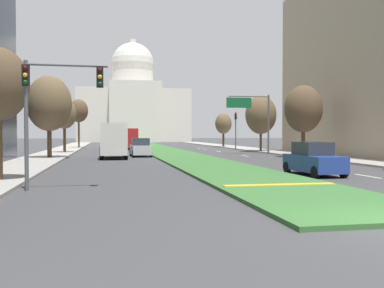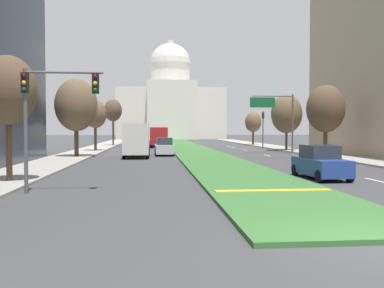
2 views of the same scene
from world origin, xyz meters
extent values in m
plane|color=#3D3D3F|center=(0.00, 56.01, 0.00)|extent=(260.00, 260.00, 0.00)
cube|color=#386B33|center=(0.00, 50.41, 0.07)|extent=(5.35, 100.81, 0.14)
cube|color=gold|center=(0.00, 7.64, 0.16)|extent=(4.81, 0.50, 0.04)
cube|color=silver|center=(6.69, 11.64, 0.00)|extent=(0.16, 2.40, 0.01)
cube|color=silver|center=(6.69, 21.15, 0.00)|extent=(0.16, 2.40, 0.01)
cube|color=silver|center=(6.69, 32.68, 0.00)|extent=(0.16, 2.40, 0.01)
cube|color=silver|center=(6.69, 43.31, 0.00)|extent=(0.16, 2.40, 0.01)
cube|color=silver|center=(6.69, 51.23, 0.00)|extent=(0.16, 2.40, 0.01)
cube|color=silver|center=(6.69, 55.24, 0.00)|extent=(0.16, 2.40, 0.01)
cube|color=#9E9991|center=(-12.70, 44.81, 0.07)|extent=(4.00, 100.81, 0.15)
cube|color=#9E9991|center=(12.70, 44.81, 0.07)|extent=(4.00, 100.81, 0.15)
cube|color=silver|center=(0.00, 112.01, 6.99)|extent=(29.53, 19.11, 13.99)
cube|color=silver|center=(0.00, 100.46, 7.69)|extent=(12.99, 4.00, 15.39)
cylinder|color=silver|center=(0.00, 112.01, 16.67)|extent=(11.23, 11.23, 5.36)
sphere|color=silver|center=(0.00, 112.01, 21.40)|extent=(11.70, 11.70, 11.70)
cylinder|color=silver|center=(0.00, 112.01, 26.67)|extent=(1.80, 1.80, 3.00)
cylinder|color=#515456|center=(-10.20, 8.88, 2.60)|extent=(0.16, 0.16, 5.20)
cube|color=black|center=(-10.20, 8.88, 4.60)|extent=(0.28, 0.24, 0.84)
sphere|color=#510F0F|center=(-10.20, 8.74, 4.88)|extent=(0.18, 0.18, 0.18)
sphere|color=#F2A51E|center=(-10.20, 8.74, 4.60)|extent=(0.18, 0.18, 0.18)
sphere|color=#0F4219|center=(-10.20, 8.74, 4.32)|extent=(0.18, 0.18, 0.18)
cylinder|color=#515456|center=(-8.60, 8.88, 5.05)|extent=(3.20, 0.10, 0.10)
cube|color=black|center=(-7.32, 8.88, 4.60)|extent=(0.28, 0.24, 0.84)
sphere|color=#510F0F|center=(-7.32, 8.74, 4.88)|extent=(0.18, 0.18, 0.18)
sphere|color=#F2A51E|center=(-7.32, 8.74, 4.60)|extent=(0.18, 0.18, 0.18)
sphere|color=#0F4219|center=(-7.32, 8.74, 4.32)|extent=(0.18, 0.18, 0.18)
cylinder|color=#515456|center=(10.20, 47.62, 2.60)|extent=(0.16, 0.16, 5.20)
cube|color=black|center=(10.20, 47.62, 4.60)|extent=(0.28, 0.24, 0.84)
sphere|color=red|center=(10.20, 47.48, 4.88)|extent=(0.18, 0.18, 0.18)
sphere|color=#4C380F|center=(10.20, 47.48, 4.60)|extent=(0.18, 0.18, 0.18)
sphere|color=#0F4219|center=(10.20, 47.48, 4.32)|extent=(0.18, 0.18, 0.18)
cylinder|color=#515456|center=(10.40, 35.89, 3.25)|extent=(0.20, 0.20, 6.50)
cylinder|color=#515456|center=(8.13, 35.89, 6.30)|extent=(4.54, 0.12, 0.12)
cube|color=#146033|center=(6.99, 35.84, 5.60)|extent=(2.80, 0.08, 1.10)
cylinder|color=#4C3823|center=(-11.96, 12.17, 1.87)|extent=(0.28, 0.28, 3.74)
ellipsoid|color=brown|center=(-11.96, 12.17, 4.59)|extent=(2.73, 2.73, 3.41)
cylinder|color=#4C3823|center=(-12.07, 30.93, 1.86)|extent=(0.39, 0.39, 3.72)
ellipsoid|color=brown|center=(-12.07, 30.93, 4.95)|extent=(3.93, 3.93, 4.91)
cylinder|color=#4C3823|center=(11.34, 29.26, 1.75)|extent=(0.39, 0.39, 3.49)
ellipsoid|color=brown|center=(11.34, 29.26, 4.62)|extent=(3.59, 3.59, 4.49)
cylinder|color=#4C3823|center=(-11.77, 41.57, 1.82)|extent=(0.32, 0.32, 3.64)
ellipsoid|color=brown|center=(-11.77, 41.57, 4.47)|extent=(2.67, 2.67, 3.33)
cylinder|color=#4C3823|center=(11.32, 40.85, 1.69)|extent=(0.28, 0.28, 3.37)
ellipsoid|color=brown|center=(11.32, 40.85, 4.55)|extent=(3.76, 3.76, 4.70)
cylinder|color=#4C3823|center=(-11.21, 57.85, 2.39)|extent=(0.28, 0.28, 4.79)
ellipsoid|color=brown|center=(-11.21, 57.85, 5.66)|extent=(2.78, 2.78, 3.48)
cylinder|color=#4C3823|center=(11.54, 58.91, 1.52)|extent=(0.35, 0.35, 3.03)
ellipsoid|color=brown|center=(11.54, 58.91, 3.87)|extent=(2.69, 2.69, 3.36)
cube|color=navy|center=(4.12, 12.75, 0.66)|extent=(1.88, 4.27, 0.88)
cube|color=#282D38|center=(4.11, 12.92, 1.46)|extent=(1.61, 2.07, 0.72)
cylinder|color=black|center=(4.96, 11.11, 0.32)|extent=(0.24, 0.65, 0.64)
cylinder|color=black|center=(3.36, 11.07, 0.32)|extent=(0.24, 0.65, 0.64)
cylinder|color=black|center=(4.88, 14.44, 0.32)|extent=(0.24, 0.65, 0.64)
cylinder|color=black|center=(3.27, 14.40, 0.32)|extent=(0.24, 0.65, 0.64)
cube|color=#BCBCC1|center=(-3.82, 33.58, 0.66)|extent=(1.88, 4.30, 0.88)
cube|color=#282D38|center=(-3.81, 33.41, 1.46)|extent=(1.62, 2.08, 0.72)
cylinder|color=black|center=(-4.67, 35.24, 0.32)|extent=(0.24, 0.65, 0.64)
cylinder|color=black|center=(-3.05, 35.28, 0.32)|extent=(0.24, 0.65, 0.64)
cylinder|color=black|center=(-4.59, 31.89, 0.32)|extent=(0.24, 0.65, 0.64)
cylinder|color=black|center=(-2.97, 31.93, 0.32)|extent=(0.24, 0.65, 0.64)
cube|color=navy|center=(-7.00, 47.73, 0.61)|extent=(2.01, 4.26, 0.79)
cube|color=#282D38|center=(-6.99, 47.56, 1.33)|extent=(1.67, 2.09, 0.65)
cylinder|color=black|center=(-7.90, 49.30, 0.32)|extent=(0.26, 0.65, 0.64)
cylinder|color=black|center=(-6.31, 49.40, 0.32)|extent=(0.26, 0.65, 0.64)
cylinder|color=black|center=(-7.69, 46.05, 0.32)|extent=(0.26, 0.65, 0.64)
cylinder|color=black|center=(-6.10, 46.15, 0.32)|extent=(0.26, 0.65, 0.64)
cube|color=#BCBCC1|center=(-6.47, 33.15, 1.45)|extent=(2.30, 2.00, 2.20)
cube|color=silver|center=(-6.47, 29.95, 1.80)|extent=(2.30, 4.40, 2.80)
cylinder|color=black|center=(-7.52, 33.15, 0.45)|extent=(0.30, 0.90, 0.90)
cylinder|color=black|center=(-5.42, 33.15, 0.45)|extent=(0.30, 0.90, 0.90)
cylinder|color=black|center=(-7.52, 28.85, 0.45)|extent=(0.30, 0.90, 0.90)
cylinder|color=black|center=(-5.42, 28.85, 0.45)|extent=(0.30, 0.90, 0.90)
cube|color=#B21E1E|center=(-4.12, 55.30, 1.70)|extent=(2.50, 11.00, 2.50)
cube|color=#232833|center=(-4.12, 55.30, 2.05)|extent=(2.52, 10.12, 0.90)
cylinder|color=black|center=(-5.27, 59.60, 0.50)|extent=(0.32, 1.00, 1.00)
cylinder|color=black|center=(-2.97, 59.60, 0.50)|extent=(0.32, 1.00, 1.00)
cylinder|color=black|center=(-5.27, 51.40, 0.50)|extent=(0.32, 1.00, 1.00)
cylinder|color=black|center=(-2.97, 51.40, 0.50)|extent=(0.32, 1.00, 1.00)
camera|label=1|loc=(-7.04, -9.33, 2.31)|focal=40.62mm
camera|label=2|loc=(-4.90, -9.12, 2.68)|focal=39.25mm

